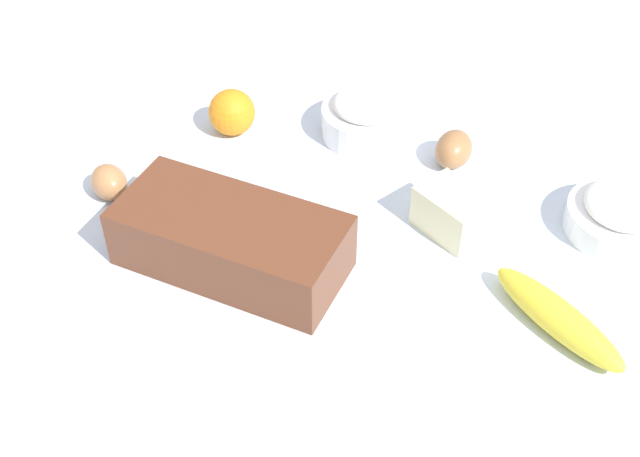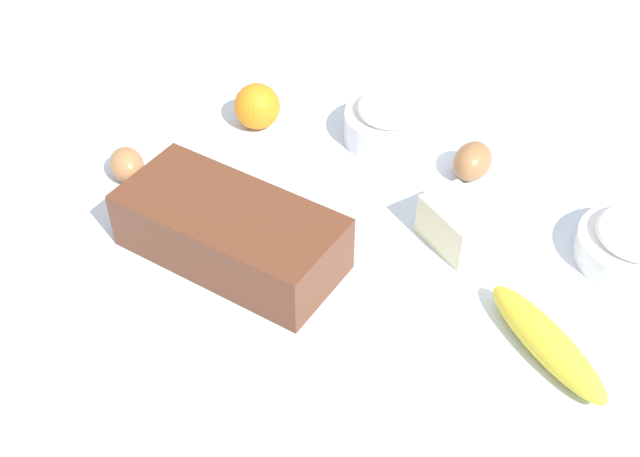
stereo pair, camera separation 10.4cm
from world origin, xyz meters
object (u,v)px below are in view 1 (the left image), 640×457
flour_bowl (367,116)px  sugar_bowl (622,214)px  egg_beside_bowl (109,182)px  orange_fruit (232,112)px  butter_block (452,212)px  banana (558,318)px  egg_near_butter (454,149)px  loaf_pan (231,239)px

flour_bowl → sugar_bowl: bearing=5.6°
sugar_bowl → egg_beside_bowl: sugar_bowl is taller
orange_fruit → butter_block: bearing=3.1°
butter_block → banana: bearing=-20.0°
flour_bowl → banana: (0.40, -0.17, -0.01)m
sugar_bowl → egg_beside_bowl: 0.68m
flour_bowl → butter_block: bearing=-25.1°
flour_bowl → sugar_bowl: 0.38m
sugar_bowl → egg_beside_bowl: size_ratio=2.41×
orange_fruit → egg_beside_bowl: size_ratio=1.18×
butter_block → egg_near_butter: butter_block is taller
sugar_bowl → banana: (0.02, -0.21, -0.01)m
loaf_pan → banana: size_ratio=1.60×
egg_beside_bowl → egg_near_butter: bearing=47.5°
orange_fruit → egg_beside_bowl: orange_fruit is taller
egg_near_butter → egg_beside_bowl: 0.48m
banana → egg_beside_bowl: (-0.58, -0.17, 0.00)m
flour_bowl → egg_near_butter: flour_bowl is taller
butter_block → egg_beside_bowl: size_ratio=1.53×
sugar_bowl → orange_fruit: orange_fruit is taller
orange_fruit → loaf_pan: bearing=-46.6°
orange_fruit → butter_block: 0.37m
sugar_bowl → egg_near_butter: bearing=-176.1°
egg_near_butter → banana: bearing=-35.9°
sugar_bowl → egg_near_butter: 0.25m
banana → egg_beside_bowl: 0.61m
butter_block → orange_fruit: bearing=-176.9°
loaf_pan → egg_beside_bowl: 0.22m
egg_near_butter → egg_beside_bowl: egg_near_butter is taller
butter_block → flour_bowl: bearing=154.9°
loaf_pan → butter_block: size_ratio=3.37×
egg_near_butter → orange_fruit: bearing=-154.7°
sugar_bowl → flour_bowl: bearing=-174.4°
butter_block → loaf_pan: bearing=-128.3°
orange_fruit → egg_near_butter: (0.30, 0.14, -0.01)m
banana → egg_beside_bowl: bearing=-164.2°
orange_fruit → butter_block: size_ratio=0.77×
sugar_bowl → egg_beside_bowl: (-0.57, -0.37, -0.00)m
loaf_pan → butter_block: loaf_pan is taller
orange_fruit → egg_near_butter: bearing=25.3°
loaf_pan → orange_fruit: loaf_pan is taller
flour_bowl → loaf_pan: bearing=-84.0°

